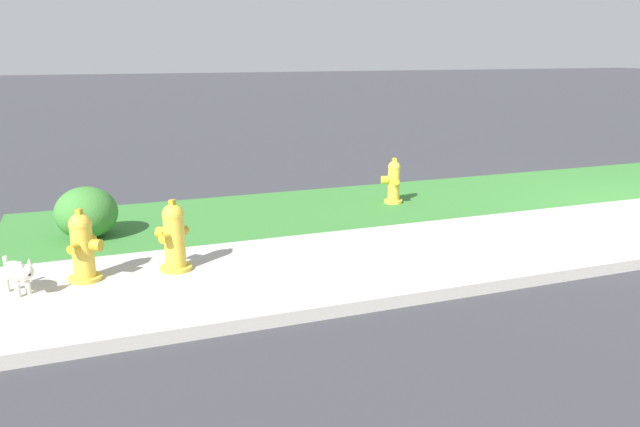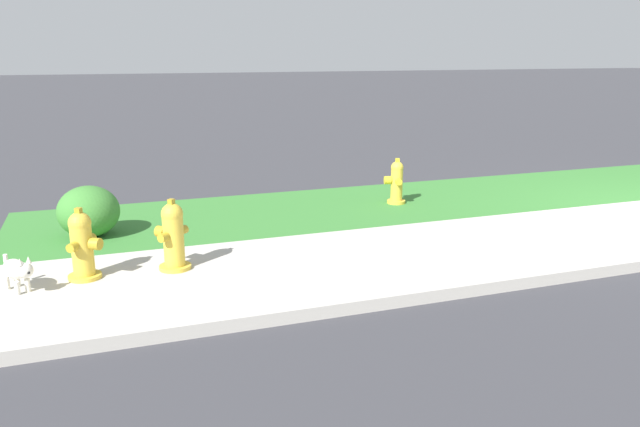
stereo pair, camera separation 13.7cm
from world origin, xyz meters
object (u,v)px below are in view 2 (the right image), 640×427
object	(u,v)px
fire_hydrant_across_street	(396,182)
fire_hydrant_at_driveway	(82,245)
fire_hydrant_by_grass_verge	(173,236)
shrub_bush_near_lamp	(89,211)
small_white_dog	(17,270)

from	to	relation	value
fire_hydrant_across_street	fire_hydrant_at_driveway	bearing A→B (deg)	127.56
fire_hydrant_by_grass_verge	fire_hydrant_across_street	bearing A→B (deg)	-15.29
fire_hydrant_across_street	shrub_bush_near_lamp	bearing A→B (deg)	108.29
fire_hydrant_by_grass_verge	small_white_dog	distance (m)	1.48
shrub_bush_near_lamp	small_white_dog	bearing A→B (deg)	-109.92
fire_hydrant_at_driveway	fire_hydrant_by_grass_verge	size ratio (longest dim) A/B	0.97
fire_hydrant_across_street	fire_hydrant_by_grass_verge	distance (m)	3.96
shrub_bush_near_lamp	fire_hydrant_at_driveway	bearing A→B (deg)	-91.79
fire_hydrant_at_driveway	fire_hydrant_across_street	size ratio (longest dim) A/B	1.08
fire_hydrant_at_driveway	fire_hydrant_by_grass_verge	world-z (taller)	fire_hydrant_by_grass_verge
fire_hydrant_across_street	small_white_dog	size ratio (longest dim) A/B	1.56
fire_hydrant_across_street	small_white_dog	world-z (taller)	fire_hydrant_across_street
fire_hydrant_at_driveway	small_white_dog	xyz separation A→B (m)	(-0.58, -0.18, -0.13)
fire_hydrant_by_grass_verge	shrub_bush_near_lamp	distance (m)	1.79
fire_hydrant_at_driveway	fire_hydrant_by_grass_verge	xyz separation A→B (m)	(0.88, -0.01, 0.01)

